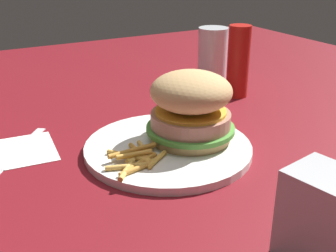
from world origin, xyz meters
TOP-DOWN VIEW (x-y plane):
  - ground_plane at (0.00, 0.00)m, footprint 1.60×1.60m
  - plate at (0.02, 0.03)m, footprint 0.25×0.25m
  - sandwich at (-0.02, 0.03)m, footprint 0.14×0.14m
  - fries_pile at (0.08, 0.05)m, footprint 0.09×0.09m
  - napkin at (0.22, -0.08)m, footprint 0.12×0.12m
  - fork at (0.22, -0.08)m, footprint 0.12×0.15m
  - drink_glass at (-0.24, -0.24)m, footprint 0.07×0.07m
  - napkin_dispenser at (-0.00, 0.31)m, footprint 0.08×0.10m
  - ketchup_bottle at (-0.23, -0.13)m, footprint 0.04×0.04m

SIDE VIEW (x-z plane):
  - ground_plane at x=0.00m, z-range 0.00..0.00m
  - napkin at x=0.22m, z-range 0.00..0.00m
  - fork at x=0.22m, z-range 0.00..0.01m
  - plate at x=0.02m, z-range 0.00..0.01m
  - fries_pile at x=0.08m, z-range 0.01..0.02m
  - napkin_dispenser at x=0.00m, z-range 0.00..0.09m
  - drink_glass at x=-0.24m, z-range -0.01..0.11m
  - sandwich at x=-0.02m, z-range 0.01..0.12m
  - ketchup_bottle at x=-0.23m, z-range 0.00..0.14m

